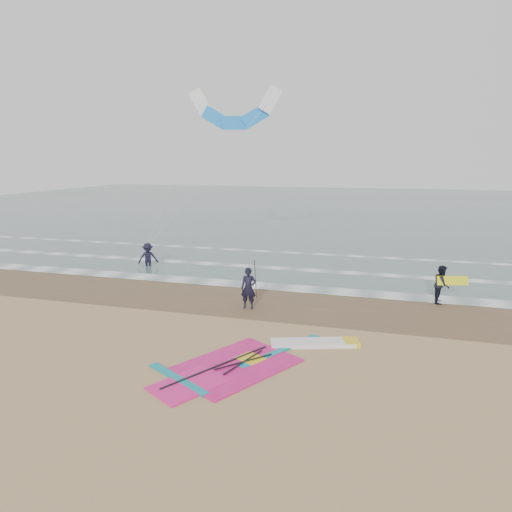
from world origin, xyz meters
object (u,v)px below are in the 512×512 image
(person_standing, at_px, (248,288))
(surf_kite, at_px, (234,112))
(windsurf_rig, at_px, (258,360))
(person_walking, at_px, (442,284))
(person_wading, at_px, (148,252))

(person_standing, height_order, surf_kite, surf_kite)
(windsurf_rig, xyz_separation_m, person_walking, (6.02, 7.67, 0.79))
(person_standing, height_order, person_wading, person_wading)
(windsurf_rig, xyz_separation_m, person_standing, (-1.73, 4.74, 0.83))
(person_walking, relative_size, person_wading, 0.95)
(person_standing, bearing_deg, windsurf_rig, -75.12)
(person_walking, bearing_deg, person_wading, 88.55)
(windsurf_rig, distance_m, person_standing, 5.11)
(person_wading, distance_m, surf_kite, 9.79)
(person_wading, height_order, surf_kite, surf_kite)
(person_wading, bearing_deg, surf_kite, 13.86)
(surf_kite, bearing_deg, person_walking, -30.68)
(person_walking, relative_size, surf_kite, 0.18)
(person_standing, height_order, person_walking, person_standing)
(person_walking, distance_m, person_wading, 15.64)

